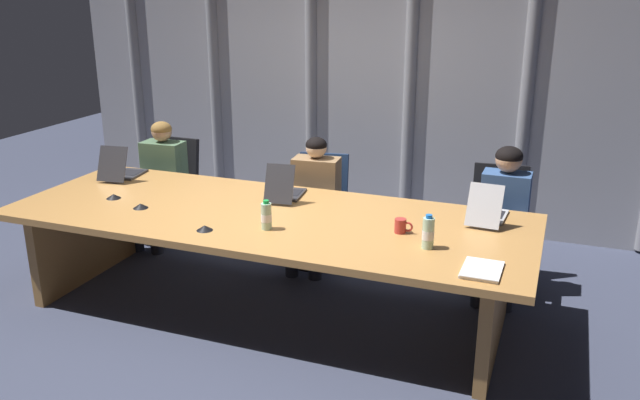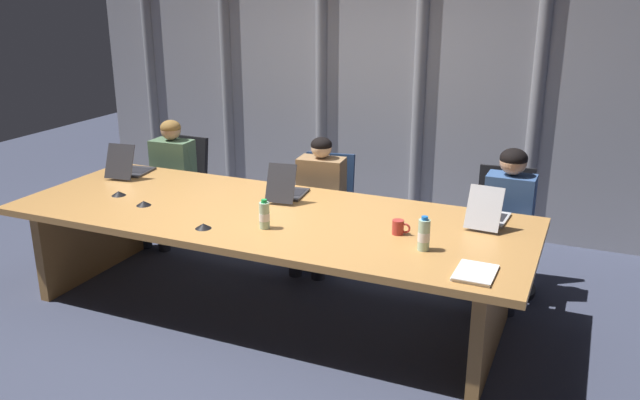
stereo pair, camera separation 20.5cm
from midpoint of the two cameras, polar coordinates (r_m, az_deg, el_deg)
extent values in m
plane|color=#383D51|center=(5.00, -5.68, -9.42)|extent=(12.67, 12.67, 0.00)
cube|color=#B77F42|center=(4.70, -5.95, -1.48)|extent=(3.76, 1.39, 0.05)
cube|color=black|center=(4.72, -5.93, -2.22)|extent=(3.20, 0.10, 0.06)
cube|color=olive|center=(5.72, -20.63, -3.00)|extent=(0.08, 1.18, 0.71)
cube|color=olive|center=(4.42, 13.74, -8.64)|extent=(0.08, 1.18, 0.71)
cube|color=#9999A0|center=(6.58, 2.76, 9.64)|extent=(6.34, 0.10, 2.66)
cylinder|color=gray|center=(7.75, -16.41, 10.24)|extent=(0.12, 0.12, 2.60)
cylinder|color=gray|center=(7.20, -9.95, 10.13)|extent=(0.12, 0.12, 2.60)
cylinder|color=gray|center=(6.71, -1.65, 9.81)|extent=(0.12, 0.12, 2.60)
cylinder|color=gray|center=(6.40, 6.90, 9.27)|extent=(0.12, 0.12, 2.60)
cylinder|color=gray|center=(6.23, 16.62, 8.41)|extent=(0.12, 0.12, 2.60)
cube|color=#2D2D33|center=(5.88, -17.44, 2.17)|extent=(0.28, 0.34, 0.02)
cube|color=black|center=(5.90, -17.34, 2.32)|extent=(0.23, 0.20, 0.00)
cube|color=#2D2D33|center=(5.67, -18.66, 2.99)|extent=(0.26, 0.16, 0.28)
cube|color=black|center=(5.67, -18.63, 3.02)|extent=(0.23, 0.14, 0.25)
cube|color=#2D2D33|center=(5.08, -3.94, 0.50)|extent=(0.26, 0.34, 0.02)
cube|color=black|center=(5.10, -3.87, 0.68)|extent=(0.21, 0.19, 0.00)
cube|color=#2D2D33|center=(4.84, -4.74, 1.40)|extent=(0.23, 0.15, 0.28)
cube|color=black|center=(4.85, -4.72, 1.44)|extent=(0.21, 0.13, 0.25)
cube|color=#BCBCC1|center=(4.73, 13.31, -1.34)|extent=(0.25, 0.33, 0.02)
cube|color=black|center=(4.75, 13.38, -1.14)|extent=(0.20, 0.18, 0.00)
cube|color=#BCBCC1|center=(4.47, 12.88, -0.49)|extent=(0.24, 0.15, 0.27)
cube|color=black|center=(4.48, 12.89, -0.44)|extent=(0.21, 0.13, 0.24)
cube|color=black|center=(6.38, -14.10, 0.46)|extent=(0.50, 0.50, 0.08)
cube|color=black|center=(6.47, -13.14, 3.29)|extent=(0.44, 0.13, 0.47)
cylinder|color=#262628|center=(6.45, -13.96, -1.33)|extent=(0.05, 0.05, 0.34)
cylinder|color=black|center=(6.51, -13.83, -2.92)|extent=(0.60, 0.60, 0.04)
cube|color=navy|center=(5.67, -1.16, -1.22)|extent=(0.55, 0.55, 0.08)
cube|color=navy|center=(5.79, -0.68, 1.93)|extent=(0.44, 0.18, 0.45)
cylinder|color=#262628|center=(5.74, -1.14, -3.21)|extent=(0.05, 0.05, 0.34)
cylinder|color=black|center=(5.82, -1.13, -4.96)|extent=(0.60, 0.60, 0.04)
cube|color=black|center=(5.33, 14.04, -3.11)|extent=(0.52, 0.52, 0.08)
cube|color=black|center=(5.44, 14.36, 0.49)|extent=(0.44, 0.16, 0.49)
cylinder|color=#262628|center=(5.41, 13.87, -5.19)|extent=(0.05, 0.05, 0.34)
cylinder|color=black|center=(5.48, 13.72, -7.03)|extent=(0.60, 0.60, 0.04)
cube|color=#4C6B4C|center=(6.28, -14.34, 2.81)|extent=(0.39, 0.24, 0.48)
sphere|color=tan|center=(6.20, -14.58, 5.79)|extent=(0.19, 0.19, 0.19)
ellipsoid|color=olive|center=(6.20, -14.60, 6.00)|extent=(0.19, 0.19, 0.14)
cylinder|color=#4C6B4C|center=(6.19, -13.11, 3.13)|extent=(0.08, 0.14, 0.27)
cylinder|color=tan|center=(6.05, -14.05, 1.55)|extent=(0.08, 0.30, 0.06)
cylinder|color=#4C6B4C|center=(6.36, -15.59, 3.33)|extent=(0.08, 0.14, 0.27)
cylinder|color=tan|center=(6.22, -16.56, 1.80)|extent=(0.08, 0.30, 0.06)
cylinder|color=#262833|center=(6.14, -14.34, -0.15)|extent=(0.15, 0.41, 0.13)
cylinder|color=#262833|center=(6.07, -15.08, -2.55)|extent=(0.11, 0.11, 0.44)
cylinder|color=#262833|center=(6.25, -15.89, 0.03)|extent=(0.15, 0.41, 0.13)
cylinder|color=#262833|center=(6.18, -16.64, -2.32)|extent=(0.11, 0.11, 0.44)
cube|color=olive|center=(5.57, -1.41, 1.36)|extent=(0.41, 0.25, 0.46)
sphere|color=beige|center=(5.49, -1.43, 4.59)|extent=(0.18, 0.18, 0.18)
ellipsoid|color=black|center=(5.48, -1.43, 4.82)|extent=(0.18, 0.18, 0.13)
cylinder|color=olive|center=(5.52, 0.22, 1.63)|extent=(0.08, 0.14, 0.27)
cylinder|color=beige|center=(5.36, -0.39, -0.18)|extent=(0.09, 0.30, 0.06)
cylinder|color=olive|center=(5.61, -3.01, 1.89)|extent=(0.08, 0.14, 0.27)
cylinder|color=beige|center=(5.46, -3.70, 0.11)|extent=(0.09, 0.30, 0.06)
cylinder|color=#262833|center=(5.45, -1.00, -1.94)|extent=(0.16, 0.41, 0.13)
cylinder|color=#262833|center=(5.36, -1.54, -4.70)|extent=(0.11, 0.11, 0.44)
cylinder|color=#262833|center=(5.50, -3.00, -1.74)|extent=(0.16, 0.41, 0.13)
cylinder|color=#262833|center=(5.42, -3.57, -4.47)|extent=(0.11, 0.11, 0.44)
cube|color=#335184|center=(5.21, 14.72, -0.30)|extent=(0.36, 0.22, 0.49)
sphere|color=tan|center=(5.11, 15.04, 3.44)|extent=(0.20, 0.20, 0.20)
ellipsoid|color=black|center=(5.10, 15.06, 3.71)|extent=(0.21, 0.21, 0.15)
cylinder|color=#335184|center=(5.18, 16.40, 0.10)|extent=(0.07, 0.14, 0.27)
cylinder|color=tan|center=(5.02, 16.05, -1.87)|extent=(0.07, 0.30, 0.06)
cylinder|color=#335184|center=(5.21, 13.15, 0.47)|extent=(0.07, 0.14, 0.27)
cylinder|color=tan|center=(5.05, 12.69, -1.47)|extent=(0.07, 0.30, 0.06)
cylinder|color=#262833|center=(5.11, 15.30, -4.04)|extent=(0.13, 0.40, 0.13)
cylinder|color=#262833|center=(5.02, 14.85, -7.01)|extent=(0.11, 0.11, 0.44)
cylinder|color=#262833|center=(5.13, 13.08, -3.77)|extent=(0.13, 0.40, 0.13)
cylinder|color=#262833|center=(5.04, 12.59, -6.72)|extent=(0.11, 0.11, 0.44)
cylinder|color=#ADD1B2|center=(4.37, -6.04, -1.44)|extent=(0.07, 0.07, 0.18)
cylinder|color=white|center=(4.37, -6.04, -1.55)|extent=(0.07, 0.07, 0.05)
cylinder|color=green|center=(4.34, -6.09, -0.18)|extent=(0.04, 0.04, 0.02)
cylinder|color=#ADD1B2|center=(4.07, 7.98, -2.89)|extent=(0.07, 0.07, 0.20)
cylinder|color=white|center=(4.07, 7.98, -3.02)|extent=(0.07, 0.07, 0.06)
cylinder|color=blue|center=(4.03, 8.05, -1.44)|extent=(0.04, 0.04, 0.02)
cylinder|color=#B2332D|center=(4.32, 5.66, -2.26)|extent=(0.08, 0.08, 0.10)
torus|color=#B2332D|center=(4.30, 6.31, -2.35)|extent=(0.07, 0.01, 0.07)
cone|color=black|center=(5.27, -18.62, 0.31)|extent=(0.11, 0.11, 0.03)
cone|color=black|center=(4.98, -16.51, -0.50)|extent=(0.11, 0.11, 0.03)
cone|color=black|center=(4.43, -11.34, -2.41)|extent=(0.11, 0.11, 0.03)
cube|color=silver|center=(3.84, 12.44, -5.97)|extent=(0.22, 0.30, 0.02)
cylinder|color=silver|center=(3.70, 12.09, -6.71)|extent=(0.21, 0.01, 0.01)
camera|label=1|loc=(0.10, -91.27, -0.42)|focal=36.72mm
camera|label=2|loc=(0.10, 88.73, 0.42)|focal=36.72mm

